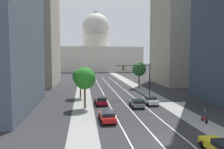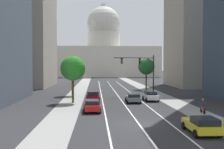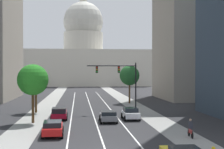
{
  "view_description": "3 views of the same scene",
  "coord_description": "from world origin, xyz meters",
  "px_view_note": "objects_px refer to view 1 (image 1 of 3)",
  "views": [
    {
      "loc": [
        -7.51,
        -21.12,
        8.63
      ],
      "look_at": [
        -2.28,
        19.33,
        5.31
      ],
      "focal_mm": 35.52,
      "sensor_mm": 36.0,
      "label": 1
    },
    {
      "loc": [
        -4.03,
        -25.51,
        5.49
      ],
      "look_at": [
        -0.71,
        30.82,
        3.62
      ],
      "focal_mm": 44.94,
      "sensor_mm": 36.0,
      "label": 2
    },
    {
      "loc": [
        -2.06,
        -23.83,
        6.13
      ],
      "look_at": [
        2.33,
        19.22,
        5.6
      ],
      "focal_mm": 53.22,
      "sensor_mm": 36.0,
      "label": 3
    }
  ],
  "objects_px": {
    "car_red": "(107,116)",
    "street_tree_near_left": "(80,77)",
    "car_gray": "(137,103)",
    "street_tree_mid_left": "(85,78)",
    "capitol_building": "(96,52)",
    "car_crimson": "(101,100)",
    "street_tree_near_right": "(139,69)",
    "car_yellow": "(222,147)",
    "traffic_signal_mast": "(140,73)",
    "car_white": "(150,100)",
    "cyclist": "(205,116)"
  },
  "relations": [
    {
      "from": "car_red",
      "to": "street_tree_near_left",
      "type": "distance_m",
      "value": 18.19
    },
    {
      "from": "car_gray",
      "to": "street_tree_mid_left",
      "type": "bearing_deg",
      "value": 89.13
    },
    {
      "from": "capitol_building",
      "to": "car_gray",
      "type": "bearing_deg",
      "value": -89.12
    },
    {
      "from": "car_crimson",
      "to": "street_tree_near_right",
      "type": "distance_m",
      "value": 22.94
    },
    {
      "from": "car_yellow",
      "to": "street_tree_near_left",
      "type": "bearing_deg",
      "value": 24.06
    },
    {
      "from": "traffic_signal_mast",
      "to": "street_tree_near_left",
      "type": "height_order",
      "value": "traffic_signal_mast"
    },
    {
      "from": "capitol_building",
      "to": "street_tree_near_right",
      "type": "height_order",
      "value": "capitol_building"
    },
    {
      "from": "car_white",
      "to": "traffic_signal_mast",
      "type": "distance_m",
      "value": 7.8
    },
    {
      "from": "car_red",
      "to": "car_crimson",
      "type": "relative_size",
      "value": 1.02
    },
    {
      "from": "cyclist",
      "to": "street_tree_near_left",
      "type": "height_order",
      "value": "street_tree_near_left"
    },
    {
      "from": "car_white",
      "to": "car_crimson",
      "type": "bearing_deg",
      "value": 83.62
    },
    {
      "from": "car_crimson",
      "to": "street_tree_near_left",
      "type": "distance_m",
      "value": 8.71
    },
    {
      "from": "car_yellow",
      "to": "car_gray",
      "type": "bearing_deg",
      "value": 9.27
    },
    {
      "from": "car_white",
      "to": "cyclist",
      "type": "distance_m",
      "value": 12.24
    },
    {
      "from": "street_tree_mid_left",
      "to": "street_tree_near_left",
      "type": "height_order",
      "value": "street_tree_mid_left"
    },
    {
      "from": "street_tree_mid_left",
      "to": "car_yellow",
      "type": "bearing_deg",
      "value": -58.62
    },
    {
      "from": "car_white",
      "to": "capitol_building",
      "type": "bearing_deg",
      "value": 2.46
    },
    {
      "from": "capitol_building",
      "to": "car_yellow",
      "type": "height_order",
      "value": "capitol_building"
    },
    {
      "from": "car_gray",
      "to": "traffic_signal_mast",
      "type": "height_order",
      "value": "traffic_signal_mast"
    },
    {
      "from": "car_white",
      "to": "street_tree_near_left",
      "type": "bearing_deg",
      "value": 57.62
    },
    {
      "from": "capitol_building",
      "to": "car_yellow",
      "type": "xyz_separation_m",
      "value": [
        4.45,
        -115.2,
        -10.69
      ]
    },
    {
      "from": "street_tree_near_right",
      "to": "street_tree_near_left",
      "type": "xyz_separation_m",
      "value": [
        -15.6,
        -12.16,
        -0.74
      ]
    },
    {
      "from": "street_tree_near_left",
      "to": "car_red",
      "type": "bearing_deg",
      "value": -77.95
    },
    {
      "from": "car_gray",
      "to": "cyclist",
      "type": "distance_m",
      "value": 11.86
    },
    {
      "from": "capitol_building",
      "to": "car_red",
      "type": "xyz_separation_m",
      "value": [
        -4.44,
        -103.84,
        -10.68
      ]
    },
    {
      "from": "street_tree_near_left",
      "to": "street_tree_mid_left",
      "type": "bearing_deg",
      "value": -84.98
    },
    {
      "from": "cyclist",
      "to": "street_tree_near_right",
      "type": "height_order",
      "value": "street_tree_near_right"
    },
    {
      "from": "cyclist",
      "to": "street_tree_near_left",
      "type": "relative_size",
      "value": 0.28
    },
    {
      "from": "street_tree_near_left",
      "to": "car_crimson",
      "type": "bearing_deg",
      "value": -61.89
    },
    {
      "from": "car_red",
      "to": "street_tree_near_right",
      "type": "bearing_deg",
      "value": -24.06
    },
    {
      "from": "car_yellow",
      "to": "car_crimson",
      "type": "bearing_deg",
      "value": 22.57
    },
    {
      "from": "car_red",
      "to": "street_tree_near_right",
      "type": "xyz_separation_m",
      "value": [
        11.88,
        29.58,
        4.44
      ]
    },
    {
      "from": "car_white",
      "to": "street_tree_mid_left",
      "type": "distance_m",
      "value": 12.61
    },
    {
      "from": "traffic_signal_mast",
      "to": "street_tree_mid_left",
      "type": "distance_m",
      "value": 13.94
    },
    {
      "from": "traffic_signal_mast",
      "to": "street_tree_mid_left",
      "type": "height_order",
      "value": "traffic_signal_mast"
    },
    {
      "from": "cyclist",
      "to": "street_tree_near_right",
      "type": "relative_size",
      "value": 0.24
    },
    {
      "from": "car_red",
      "to": "car_yellow",
      "type": "bearing_deg",
      "value": -144.14
    },
    {
      "from": "car_yellow",
      "to": "traffic_signal_mast",
      "type": "distance_m",
      "value": 27.64
    },
    {
      "from": "street_tree_near_left",
      "to": "street_tree_near_right",
      "type": "bearing_deg",
      "value": 37.95
    },
    {
      "from": "capitol_building",
      "to": "street_tree_near_right",
      "type": "relative_size",
      "value": 7.36
    },
    {
      "from": "car_white",
      "to": "street_tree_mid_left",
      "type": "xyz_separation_m",
      "value": [
        -11.78,
        -1.54,
        4.24
      ]
    },
    {
      "from": "car_white",
      "to": "traffic_signal_mast",
      "type": "height_order",
      "value": "traffic_signal_mast"
    },
    {
      "from": "car_white",
      "to": "car_yellow",
      "type": "distance_m",
      "value": 20.85
    },
    {
      "from": "cyclist",
      "to": "street_tree_mid_left",
      "type": "height_order",
      "value": "street_tree_mid_left"
    },
    {
      "from": "capitol_building",
      "to": "street_tree_near_left",
      "type": "bearing_deg",
      "value": -95.4
    },
    {
      "from": "car_white",
      "to": "street_tree_mid_left",
      "type": "bearing_deg",
      "value": 97.22
    },
    {
      "from": "car_crimson",
      "to": "street_tree_near_right",
      "type": "xyz_separation_m",
      "value": [
        11.88,
        19.13,
        4.41
      ]
    },
    {
      "from": "car_red",
      "to": "car_white",
      "type": "relative_size",
      "value": 1.11
    },
    {
      "from": "street_tree_near_right",
      "to": "street_tree_mid_left",
      "type": "relative_size",
      "value": 1.03
    },
    {
      "from": "car_gray",
      "to": "car_yellow",
      "type": "relative_size",
      "value": 0.97
    }
  ]
}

